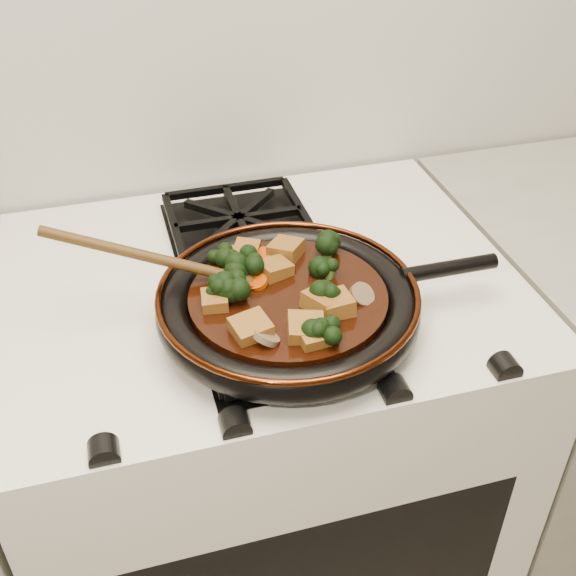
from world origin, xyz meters
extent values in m
cube|color=white|center=(0.00, 1.69, 0.45)|extent=(0.76, 0.60, 0.90)
cylinder|color=black|center=(0.01, 1.57, 0.93)|extent=(0.32, 0.32, 0.01)
torus|color=black|center=(0.01, 1.57, 0.94)|extent=(0.35, 0.35, 0.04)
torus|color=#461B0A|center=(0.01, 1.57, 0.96)|extent=(0.35, 0.35, 0.01)
cylinder|color=black|center=(0.24, 1.56, 0.96)|extent=(0.14, 0.02, 0.02)
cylinder|color=black|center=(0.01, 1.57, 0.95)|extent=(0.26, 0.26, 0.02)
cube|color=brown|center=(-0.06, 1.50, 0.97)|extent=(0.05, 0.05, 0.03)
cube|color=brown|center=(0.01, 1.47, 0.97)|extent=(0.04, 0.04, 0.02)
cube|color=brown|center=(0.06, 1.52, 0.97)|extent=(0.04, 0.05, 0.03)
cube|color=brown|center=(0.00, 1.62, 0.97)|extent=(0.05, 0.05, 0.03)
cube|color=brown|center=(0.05, 1.53, 0.97)|extent=(0.06, 0.06, 0.03)
cube|color=brown|center=(0.01, 1.48, 0.97)|extent=(0.05, 0.05, 0.03)
cube|color=brown|center=(0.03, 1.66, 0.97)|extent=(0.06, 0.06, 0.03)
cube|color=brown|center=(-0.09, 1.57, 0.97)|extent=(0.04, 0.04, 0.02)
cube|color=brown|center=(-0.02, 1.67, 0.97)|extent=(0.04, 0.04, 0.02)
cube|color=brown|center=(-0.04, 1.65, 0.97)|extent=(0.05, 0.05, 0.03)
cylinder|color=#B83B05|center=(-0.04, 1.60, 0.96)|extent=(0.03, 0.03, 0.02)
cylinder|color=#B83B05|center=(0.00, 1.66, 0.96)|extent=(0.03, 0.03, 0.02)
cylinder|color=#B83B05|center=(-0.03, 1.60, 0.96)|extent=(0.03, 0.03, 0.02)
cylinder|color=#B83B05|center=(0.04, 1.53, 0.96)|extent=(0.03, 0.03, 0.02)
cylinder|color=#B83B05|center=(-0.02, 1.63, 0.96)|extent=(0.03, 0.03, 0.02)
cylinder|color=#B83B05|center=(-0.01, 1.63, 0.96)|extent=(0.03, 0.03, 0.01)
cylinder|color=brown|center=(0.10, 1.53, 0.97)|extent=(0.05, 0.05, 0.03)
cylinder|color=brown|center=(-0.04, 1.48, 0.97)|extent=(0.04, 0.04, 0.03)
cylinder|color=brown|center=(0.04, 1.66, 0.97)|extent=(0.04, 0.04, 0.03)
ellipsoid|color=#4B2E10|center=(-0.05, 1.61, 0.96)|extent=(0.07, 0.05, 0.02)
cylinder|color=#4B2E10|center=(-0.17, 1.65, 1.00)|extent=(0.02, 0.02, 0.26)
camera|label=1|loc=(-0.20, 0.84, 1.54)|focal=45.00mm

